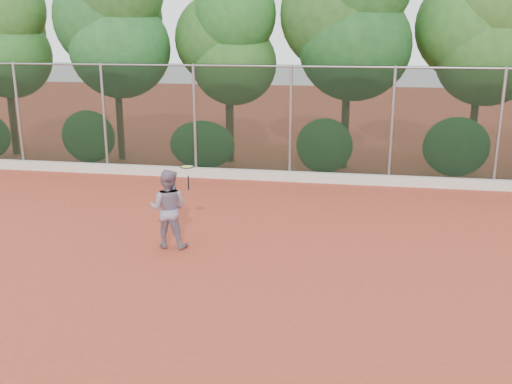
# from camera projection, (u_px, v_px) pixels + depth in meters

# --- Properties ---
(ground) EXTENTS (80.00, 80.00, 0.00)m
(ground) POSITION_uv_depth(u_px,v_px,m) (247.00, 267.00, 11.08)
(ground) COLOR #AB3F28
(ground) RESTS_ON ground
(concrete_curb) EXTENTS (24.00, 0.20, 0.30)m
(concrete_curb) POSITION_uv_depth(u_px,v_px,m) (289.00, 176.00, 17.51)
(concrete_curb) COLOR silver
(concrete_curb) RESTS_ON ground
(tennis_player) EXTENTS (0.83, 0.65, 1.69)m
(tennis_player) POSITION_uv_depth(u_px,v_px,m) (168.00, 209.00, 11.95)
(tennis_player) COLOR gray
(tennis_player) RESTS_ON ground
(chainlink_fence) EXTENTS (24.09, 0.09, 3.50)m
(chainlink_fence) POSITION_uv_depth(u_px,v_px,m) (290.00, 120.00, 17.22)
(chainlink_fence) COLOR black
(chainlink_fence) RESTS_ON ground
(foliage_backdrop) EXTENTS (23.70, 3.63, 7.55)m
(foliage_backdrop) POSITION_uv_depth(u_px,v_px,m) (282.00, 33.00, 18.51)
(foliage_backdrop) COLOR #452B1A
(foliage_backdrop) RESTS_ON ground
(tennis_racket) EXTENTS (0.34, 0.34, 0.51)m
(tennis_racket) POSITION_uv_depth(u_px,v_px,m) (187.00, 169.00, 11.48)
(tennis_racket) COLOR black
(tennis_racket) RESTS_ON ground
(tennis_ball_in_flight) EXTENTS (0.07, 0.07, 0.07)m
(tennis_ball_in_flight) POSITION_uv_depth(u_px,v_px,m) (69.00, 169.00, 12.03)
(tennis_ball_in_flight) COLOR #F0F938
(tennis_ball_in_flight) RESTS_ON ground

